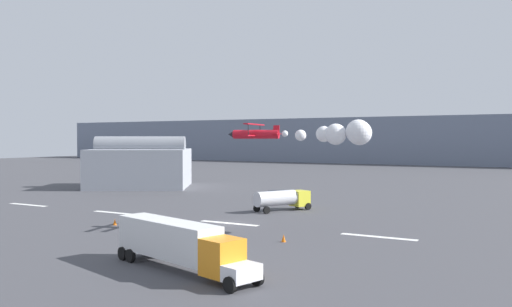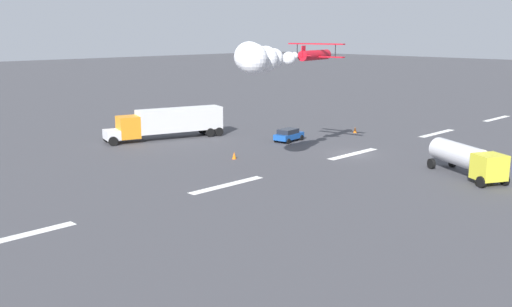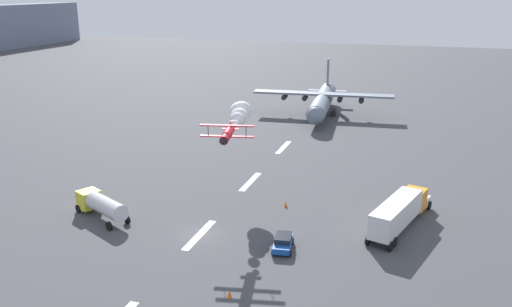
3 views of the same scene
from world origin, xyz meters
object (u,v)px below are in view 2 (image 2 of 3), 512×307
at_px(fuel_tanker_truck, 467,158).
at_px(traffic_cone_far, 234,155).
at_px(followme_car_yellow, 289,135).
at_px(traffic_cone_near, 355,130).
at_px(stunt_biplane_red, 265,58).
at_px(semi_truck_orange, 169,122).

height_order(fuel_tanker_truck, traffic_cone_far, fuel_tanker_truck).
distance_m(fuel_tanker_truck, followme_car_yellow, 23.01).
relative_size(traffic_cone_near, traffic_cone_far, 1.00).
distance_m(stunt_biplane_red, semi_truck_orange, 23.55).
bearing_deg(traffic_cone_near, followme_car_yellow, -11.33).
height_order(semi_truck_orange, followme_car_yellow, semi_truck_orange).
bearing_deg(followme_car_yellow, fuel_tanker_truck, 87.21).
xyz_separation_m(semi_truck_orange, fuel_tanker_truck, (-8.19, 34.42, -0.39)).
height_order(followme_car_yellow, traffic_cone_near, followme_car_yellow).
bearing_deg(fuel_tanker_truck, semi_truck_orange, -76.61).
distance_m(stunt_biplane_red, followme_car_yellow, 19.90).
relative_size(semi_truck_orange, followme_car_yellow, 3.45).
height_order(stunt_biplane_red, followme_car_yellow, stunt_biplane_red).
bearing_deg(semi_truck_orange, followme_car_yellow, 129.11).
bearing_deg(traffic_cone_far, semi_truck_orange, -98.03).
relative_size(stunt_biplane_red, followme_car_yellow, 3.70).
relative_size(semi_truck_orange, traffic_cone_far, 19.73).
height_order(semi_truck_orange, traffic_cone_far, semi_truck_orange).
bearing_deg(semi_truck_orange, stunt_biplane_red, 77.45).
bearing_deg(followme_car_yellow, stunt_biplane_red, 35.20).
relative_size(followme_car_yellow, traffic_cone_near, 5.73).
bearing_deg(traffic_cone_far, fuel_tanker_truck, 116.65).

